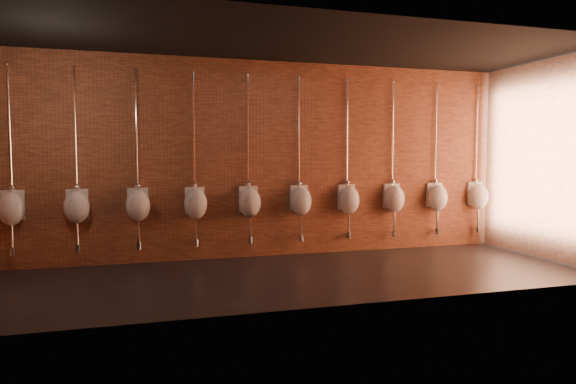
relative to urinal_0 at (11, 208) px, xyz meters
name	(u,v)px	position (x,y,z in m)	size (l,w,h in m)	color
ground	(294,276)	(3.78, -1.37, -0.92)	(8.50, 8.50, 0.00)	black
room_shell	(294,130)	(3.78, -1.37, 1.09)	(8.54, 3.04, 3.22)	black
urinal_0	(11,208)	(0.00, 0.00, 0.00)	(0.37, 0.33, 2.71)	silver
urinal_1	(77,206)	(0.86, 0.00, 0.00)	(0.37, 0.33, 2.71)	silver
urinal_2	(138,204)	(1.73, 0.00, 0.00)	(0.37, 0.33, 2.71)	silver
urinal_3	(196,203)	(2.59, 0.00, 0.00)	(0.37, 0.33, 2.71)	silver
urinal_4	(250,202)	(3.45, 0.00, 0.00)	(0.37, 0.33, 2.71)	silver
urinal_5	(301,200)	(4.32, 0.00, 0.00)	(0.37, 0.33, 2.71)	silver
urinal_6	(349,199)	(5.18, 0.00, 0.00)	(0.37, 0.33, 2.71)	silver
urinal_7	(394,198)	(6.04, 0.00, 0.00)	(0.37, 0.33, 2.71)	silver
urinal_8	(437,197)	(6.91, 0.00, 0.00)	(0.37, 0.33, 2.71)	silver
urinal_9	(478,196)	(7.77, 0.00, 0.00)	(0.37, 0.33, 2.71)	silver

